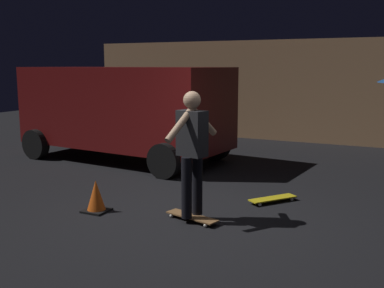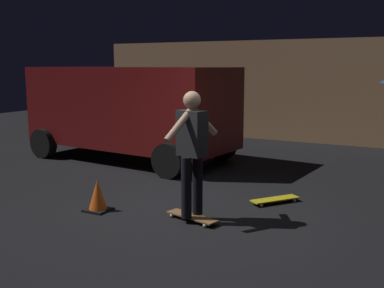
% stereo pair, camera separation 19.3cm
% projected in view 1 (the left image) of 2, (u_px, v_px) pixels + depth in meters
% --- Properties ---
extents(ground_plane, '(28.00, 28.00, 0.00)m').
position_uv_depth(ground_plane, '(192.00, 219.00, 6.26)').
color(ground_plane, black).
extents(low_building, '(11.96, 4.28, 2.76)m').
position_uv_depth(low_building, '(302.00, 88.00, 14.45)').
color(low_building, '#AD7F56').
rests_on(low_building, ground_plane).
extents(parked_van, '(4.76, 2.58, 2.03)m').
position_uv_depth(parked_van, '(124.00, 107.00, 10.08)').
color(parked_van, maroon).
rests_on(parked_van, ground_plane).
extents(skateboard_ridden, '(0.81, 0.39, 0.07)m').
position_uv_depth(skateboard_ridden, '(192.00, 217.00, 6.19)').
color(skateboard_ridden, olive).
rests_on(skateboard_ridden, ground_plane).
extents(skateboard_spare, '(0.63, 0.74, 0.07)m').
position_uv_depth(skateboard_spare, '(273.00, 199.00, 7.03)').
color(skateboard_spare, gold).
rests_on(skateboard_spare, ground_plane).
extents(skater, '(0.42, 0.97, 1.67)m').
position_uv_depth(skater, '(192.00, 145.00, 6.03)').
color(skater, black).
rests_on(skater, skateboard_ridden).
extents(traffic_cone, '(0.34, 0.34, 0.46)m').
position_uv_depth(traffic_cone, '(96.00, 197.00, 6.56)').
color(traffic_cone, black).
rests_on(traffic_cone, ground_plane).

